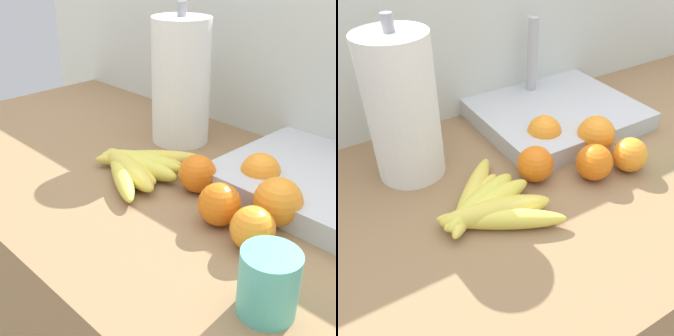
# 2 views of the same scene
# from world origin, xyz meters

# --- Properties ---
(counter) EXTENTS (1.60, 0.64, 0.93)m
(counter) POSITION_xyz_m (0.00, 0.00, 0.46)
(counter) COLOR olive
(counter) RESTS_ON ground
(wall_back) EXTENTS (2.00, 0.06, 1.30)m
(wall_back) POSITION_xyz_m (0.00, 0.35, 0.65)
(wall_back) COLOR silver
(wall_back) RESTS_ON ground
(banana_bunch) EXTENTS (0.20, 0.24, 0.04)m
(banana_bunch) POSITION_xyz_m (-0.18, -0.02, 0.95)
(banana_bunch) COLOR #E5D44C
(banana_bunch) RESTS_ON counter
(orange_front) EXTENTS (0.07, 0.07, 0.07)m
(orange_front) POSITION_xyz_m (0.05, -0.04, 0.97)
(orange_front) COLOR orange
(orange_front) RESTS_ON counter
(orange_right) EXTENTS (0.08, 0.08, 0.08)m
(orange_right) POSITION_xyz_m (0.12, 0.03, 0.97)
(orange_right) COLOR orange
(orange_right) RESTS_ON counter
(orange_back_left) EXTENTS (0.07, 0.07, 0.07)m
(orange_back_left) POSITION_xyz_m (-0.05, 0.02, 0.96)
(orange_back_left) COLOR orange
(orange_back_left) RESTS_ON counter
(orange_back_right) EXTENTS (0.07, 0.07, 0.07)m
(orange_back_right) POSITION_xyz_m (0.03, 0.10, 0.97)
(orange_back_right) COLOR orange
(orange_back_right) RESTS_ON counter
(orange_far_right) EXTENTS (0.07, 0.07, 0.07)m
(orange_far_right) POSITION_xyz_m (0.13, -0.06, 0.96)
(orange_far_right) COLOR orange
(orange_far_right) RESTS_ON counter
(paper_towel_roll) EXTENTS (0.13, 0.13, 0.31)m
(paper_towel_roll) POSITION_xyz_m (-0.24, 0.17, 1.07)
(paper_towel_roll) COLOR white
(paper_towel_roll) RESTS_ON counter
(sink_basin) EXTENTS (0.36, 0.31, 0.22)m
(sink_basin) POSITION_xyz_m (0.12, 0.17, 0.95)
(sink_basin) COLOR #B7BABF
(sink_basin) RESTS_ON counter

